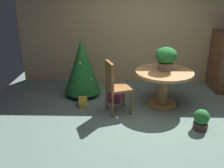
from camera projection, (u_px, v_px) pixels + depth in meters
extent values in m
plane|color=slate|center=(150.00, 124.00, 4.38)|extent=(6.60, 6.60, 0.00)
cube|color=tan|center=(142.00, 30.00, 5.97)|extent=(6.00, 0.10, 2.60)
cylinder|color=#B27F4C|center=(162.00, 104.00, 5.09)|extent=(0.59, 0.59, 0.04)
cylinder|color=#B27F4C|center=(163.00, 89.00, 4.97)|extent=(0.21, 0.21, 0.63)
cylinder|color=#B27F4C|center=(164.00, 72.00, 4.85)|extent=(1.14, 1.14, 0.05)
cylinder|color=#665B51|center=(165.00, 66.00, 4.87)|extent=(0.28, 0.28, 0.16)
ellipsoid|color=#1E6628|center=(166.00, 55.00, 4.79)|extent=(0.42, 0.42, 0.32)
sphere|color=red|center=(160.00, 56.00, 4.79)|extent=(0.05, 0.05, 0.05)
sphere|color=red|center=(173.00, 51.00, 4.76)|extent=(0.08, 0.08, 0.08)
sphere|color=red|center=(175.00, 56.00, 4.77)|extent=(0.08, 0.08, 0.08)
sphere|color=red|center=(161.00, 52.00, 4.81)|extent=(0.05, 0.05, 0.05)
cylinder|color=brown|center=(124.00, 96.00, 4.95)|extent=(0.04, 0.04, 0.46)
cylinder|color=brown|center=(131.00, 103.00, 4.63)|extent=(0.04, 0.04, 0.46)
cylinder|color=brown|center=(107.00, 98.00, 4.84)|extent=(0.04, 0.04, 0.46)
cylinder|color=brown|center=(113.00, 106.00, 4.52)|extent=(0.04, 0.04, 0.46)
cube|color=brown|center=(119.00, 88.00, 4.64)|extent=(0.53, 0.53, 0.05)
cube|color=brown|center=(110.00, 75.00, 4.49)|extent=(0.17, 0.37, 0.50)
cylinder|color=brown|center=(83.00, 93.00, 5.55)|extent=(0.10, 0.10, 0.10)
cone|color=#1E6628|center=(82.00, 67.00, 5.32)|extent=(0.79, 0.79, 1.14)
sphere|color=silver|center=(91.00, 79.00, 5.24)|extent=(0.04, 0.04, 0.04)
sphere|color=gold|center=(80.00, 63.00, 5.15)|extent=(0.06, 0.06, 0.06)
sphere|color=#2D51A8|center=(74.00, 74.00, 5.53)|extent=(0.04, 0.04, 0.04)
sphere|color=gold|center=(71.00, 80.00, 5.32)|extent=(0.07, 0.07, 0.07)
sphere|color=silver|center=(89.00, 84.00, 5.24)|extent=(0.05, 0.05, 0.05)
sphere|color=red|center=(90.00, 75.00, 5.61)|extent=(0.07, 0.07, 0.07)
sphere|color=silver|center=(79.00, 53.00, 5.29)|extent=(0.04, 0.04, 0.04)
sphere|color=silver|center=(72.00, 74.00, 5.43)|extent=(0.06, 0.06, 0.06)
cube|color=#9E287A|center=(116.00, 95.00, 5.25)|extent=(0.34, 0.37, 0.24)
cube|color=silver|center=(116.00, 95.00, 5.25)|extent=(0.24, 0.12, 0.24)
cube|color=gold|center=(83.00, 102.00, 5.01)|extent=(0.21, 0.25, 0.17)
cube|color=red|center=(83.00, 102.00, 5.01)|extent=(0.18, 0.06, 0.18)
cube|color=brown|center=(224.00, 61.00, 5.68)|extent=(0.45, 0.77, 1.36)
sphere|color=#B29338|center=(214.00, 58.00, 5.66)|extent=(0.04, 0.04, 0.04)
cylinder|color=#4C382D|center=(200.00, 126.00, 4.19)|extent=(0.24, 0.24, 0.12)
sphere|color=#287533|center=(202.00, 117.00, 4.13)|extent=(0.26, 0.26, 0.26)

